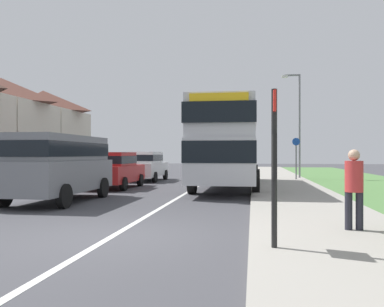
{
  "coord_description": "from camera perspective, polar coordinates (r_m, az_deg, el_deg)",
  "views": [
    {
      "loc": [
        2.67,
        -7.38,
        1.58
      ],
      "look_at": [
        0.61,
        6.31,
        1.6
      ],
      "focal_mm": 37.97,
      "sensor_mm": 36.0,
      "label": 1
    }
  ],
  "objects": [
    {
      "name": "ground_plane",
      "position": [
        8.01,
        -11.34,
        -11.46
      ],
      "size": [
        120.0,
        120.0,
        0.0
      ],
      "primitive_type": "plane",
      "color": "#424247"
    },
    {
      "name": "lane_marking_centre",
      "position": [
        15.69,
        -1.31,
        -5.85
      ],
      "size": [
        0.14,
        60.0,
        0.01
      ],
      "primitive_type": "cube",
      "color": "silver",
      "rests_on": "ground_plane"
    },
    {
      "name": "pavement_near_side",
      "position": [
        13.56,
        15.07,
        -6.52
      ],
      "size": [
        3.2,
        68.0,
        0.12
      ],
      "primitive_type": "cube",
      "color": "#9E998E",
      "rests_on": "ground_plane"
    },
    {
      "name": "double_decker_bus",
      "position": [
        18.9,
        5.09,
        1.62
      ],
      "size": [
        2.8,
        10.62,
        3.7
      ],
      "color": "#BCBCC1",
      "rests_on": "ground_plane"
    },
    {
      "name": "parked_van_grey",
      "position": [
        14.1,
        -18.26,
        -1.21
      ],
      "size": [
        2.11,
        4.94,
        2.19
      ],
      "color": "slate",
      "rests_on": "ground_plane"
    },
    {
      "name": "parked_car_red",
      "position": [
        19.04,
        -10.91,
        -2.09
      ],
      "size": [
        1.93,
        4.16,
        1.66
      ],
      "color": "#B21E1E",
      "rests_on": "ground_plane"
    },
    {
      "name": "parked_car_white",
      "position": [
        24.04,
        -6.49,
        -1.62
      ],
      "size": [
        1.9,
        4.47,
        1.71
      ],
      "color": "silver",
      "rests_on": "ground_plane"
    },
    {
      "name": "pedestrian_at_stop",
      "position": [
        8.43,
        21.8,
        -4.19
      ],
      "size": [
        0.34,
        0.34,
        1.67
      ],
      "color": "#23232D",
      "rests_on": "ground_plane"
    },
    {
      "name": "bus_stop_sign",
      "position": [
        6.48,
        11.48,
        -0.44
      ],
      "size": [
        0.09,
        0.52,
        2.6
      ],
      "color": "black",
      "rests_on": "ground_plane"
    },
    {
      "name": "cycle_route_sign",
      "position": [
        24.23,
        14.41,
        -0.44
      ],
      "size": [
        0.44,
        0.08,
        2.52
      ],
      "color": "slate",
      "rests_on": "ground_plane"
    },
    {
      "name": "street_lamp_mid",
      "position": [
        26.06,
        14.61,
        4.81
      ],
      "size": [
        1.14,
        0.2,
        6.53
      ],
      "color": "slate",
      "rests_on": "ground_plane"
    },
    {
      "name": "house_terrace_far_side",
      "position": [
        32.0,
        -25.28,
        3.39
      ],
      "size": [
        6.22,
        17.58,
        7.02
      ],
      "color": "beige",
      "rests_on": "ground_plane"
    }
  ]
}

